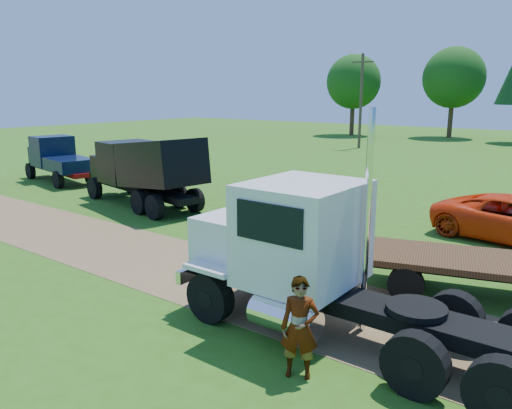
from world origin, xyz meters
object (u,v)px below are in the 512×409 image
Objects in this scene: white_semi_tractor at (305,256)px; black_dump_truck at (145,167)px; navy_truck at (57,158)px; flatbed_trailer at (503,270)px; spectator_a at (300,328)px.

white_semi_tractor reaches higher than black_dump_truck.
flatbed_trailer is at bearing 3.12° from navy_truck.
black_dump_truck reaches higher than spectator_a.
spectator_a is at bearing -60.53° from white_semi_tractor.
white_semi_tractor is at bearing 93.67° from spectator_a.
navy_truck is at bearing -177.52° from black_dump_truck.
black_dump_truck is 4.06× the size of spectator_a.
flatbed_trailer is at bearing 44.38° from spectator_a.
white_semi_tractor reaches higher than flatbed_trailer.
black_dump_truck is 9.92m from navy_truck.
black_dump_truck is 16.25m from flatbed_trailer.
navy_truck reaches higher than spectator_a.
spectator_a is (23.61, -9.50, -0.39)m from navy_truck.
black_dump_truck is at bearing 124.09° from spectator_a.
flatbed_trailer is (3.36, 4.43, -0.90)m from white_semi_tractor.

